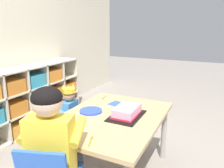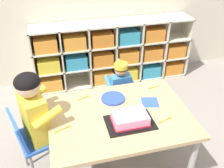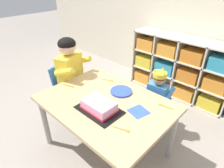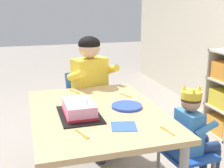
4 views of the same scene
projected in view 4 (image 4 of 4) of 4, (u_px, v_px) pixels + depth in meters
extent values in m
cube|color=beige|center=(220.00, 89.00, 3.12)|extent=(0.02, 0.37, 0.88)
cube|color=tan|center=(97.00, 113.00, 1.98)|extent=(1.17, 0.86, 0.03)
cylinder|color=#9E9993|center=(39.00, 131.00, 2.44)|extent=(0.05, 0.05, 0.59)
cylinder|color=#9E9993|center=(123.00, 121.00, 2.65)|extent=(0.05, 0.05, 0.59)
cube|color=#1E4CA8|center=(186.00, 152.00, 2.05)|extent=(0.38, 0.35, 0.03)
cube|color=#1E4CA8|center=(168.00, 138.00, 1.96)|extent=(0.33, 0.09, 0.24)
cylinder|color=gray|center=(187.00, 159.00, 2.27)|extent=(0.02, 0.02, 0.30)
cylinder|color=gray|center=(158.00, 166.00, 2.18)|extent=(0.02, 0.02, 0.30)
cube|color=#3D7FBC|center=(189.00, 131.00, 2.01)|extent=(0.22, 0.13, 0.29)
sphere|color=tan|center=(191.00, 102.00, 1.95)|extent=(0.13, 0.13, 0.13)
ellipsoid|color=#472D19|center=(191.00, 99.00, 1.95)|extent=(0.14, 0.14, 0.10)
cylinder|color=yellow|center=(191.00, 95.00, 1.94)|extent=(0.14, 0.14, 0.05)
cone|color=yellow|center=(199.00, 88.00, 1.95)|extent=(0.04, 0.04, 0.04)
cone|color=yellow|center=(193.00, 91.00, 1.87)|extent=(0.04, 0.04, 0.04)
cone|color=yellow|center=(184.00, 87.00, 1.97)|extent=(0.04, 0.04, 0.04)
cylinder|color=navy|center=(205.00, 148.00, 2.02)|extent=(0.09, 0.22, 0.07)
cylinder|color=navy|center=(194.00, 140.00, 2.14)|extent=(0.09, 0.22, 0.07)
cylinder|color=navy|center=(204.00, 161.00, 2.23)|extent=(0.06, 0.06, 0.32)
cylinder|color=#3D7FBC|center=(206.00, 129.00, 1.90)|extent=(0.06, 0.18, 0.10)
cylinder|color=#3D7FBC|center=(184.00, 116.00, 2.12)|extent=(0.06, 0.18, 0.10)
cube|color=blue|center=(90.00, 104.00, 2.69)|extent=(0.41, 0.43, 0.03)
cube|color=blue|center=(82.00, 85.00, 2.77)|extent=(0.16, 0.32, 0.27)
cylinder|color=gray|center=(85.00, 135.00, 2.56)|extent=(0.02, 0.02, 0.42)
cylinder|color=gray|center=(111.00, 127.00, 2.72)|extent=(0.02, 0.02, 0.42)
cylinder|color=gray|center=(71.00, 125.00, 2.77)|extent=(0.02, 0.02, 0.42)
cylinder|color=gray|center=(96.00, 119.00, 2.93)|extent=(0.02, 0.02, 0.42)
cube|color=yellow|center=(90.00, 81.00, 2.63)|extent=(0.25, 0.34, 0.42)
sphere|color=#DBB293|center=(89.00, 47.00, 2.55)|extent=(0.19, 0.19, 0.19)
ellipsoid|color=black|center=(89.00, 44.00, 2.54)|extent=(0.19, 0.19, 0.14)
cylinder|color=#33333D|center=(90.00, 107.00, 2.51)|extent=(0.32, 0.19, 0.10)
cylinder|color=#33333D|center=(108.00, 103.00, 2.61)|extent=(0.32, 0.19, 0.10)
cylinder|color=#33333D|center=(100.00, 139.00, 2.46)|extent=(0.08, 0.08, 0.44)
cylinder|color=#33333D|center=(117.00, 134.00, 2.56)|extent=(0.08, 0.08, 0.44)
cylinder|color=yellow|center=(76.00, 75.00, 2.46)|extent=(0.25, 0.14, 0.14)
cylinder|color=yellow|center=(109.00, 70.00, 2.65)|extent=(0.25, 0.14, 0.14)
cube|color=black|center=(80.00, 115.00, 1.89)|extent=(0.39, 0.26, 0.01)
cube|color=#EF9EC6|center=(79.00, 108.00, 1.88)|extent=(0.27, 0.18, 0.08)
cube|color=red|center=(79.00, 113.00, 1.89)|extent=(0.28, 0.19, 0.02)
cylinder|color=#EFCC4C|center=(87.00, 102.00, 1.81)|extent=(0.01, 0.01, 0.04)
cylinder|color=blue|center=(127.00, 106.00, 2.03)|extent=(0.21, 0.21, 0.02)
cube|color=#3356B7|center=(124.00, 126.00, 1.72)|extent=(0.18, 0.18, 0.00)
cube|color=orange|center=(80.00, 133.00, 1.63)|extent=(0.10, 0.04, 0.00)
cube|color=orange|center=(86.00, 137.00, 1.57)|extent=(0.04, 0.03, 0.00)
cube|color=orange|center=(124.00, 95.00, 2.31)|extent=(0.08, 0.04, 0.00)
cube|color=orange|center=(129.00, 97.00, 2.26)|extent=(0.04, 0.03, 0.00)
cube|color=orange|center=(73.00, 91.00, 2.41)|extent=(0.10, 0.05, 0.00)
cube|color=orange|center=(78.00, 93.00, 2.35)|extent=(0.04, 0.03, 0.00)
cube|color=orange|center=(170.00, 132.00, 1.64)|extent=(0.09, 0.02, 0.00)
cube|color=orange|center=(163.00, 128.00, 1.69)|extent=(0.04, 0.02, 0.00)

